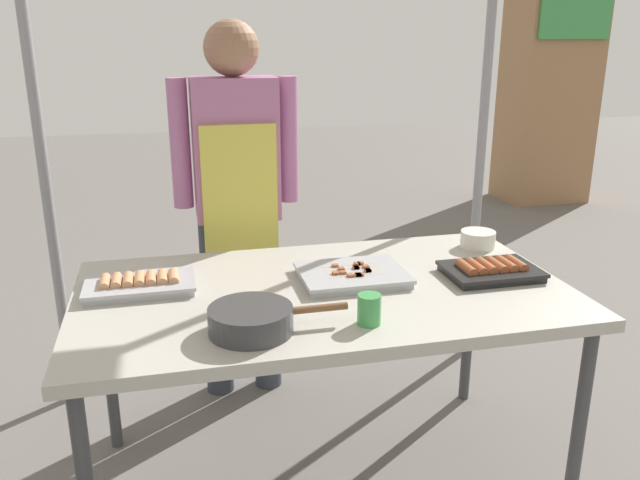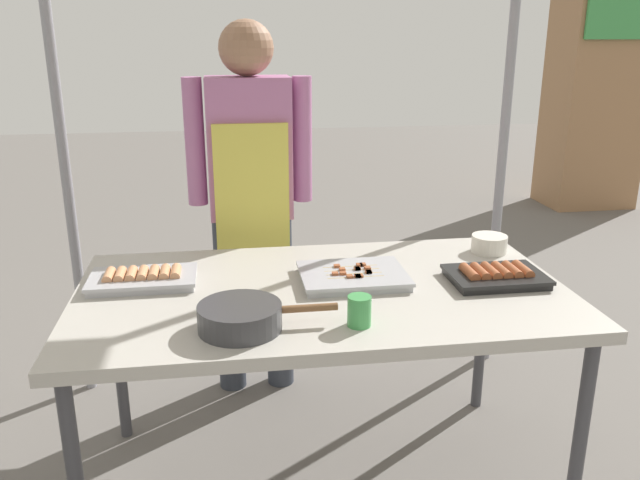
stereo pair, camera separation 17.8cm
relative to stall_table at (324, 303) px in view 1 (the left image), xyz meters
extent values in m
plane|color=#66605B|center=(0.00, 0.00, -0.70)|extent=(18.00, 18.00, 0.00)
cube|color=#B7B2A8|center=(0.00, 0.00, 0.03)|extent=(1.60, 0.90, 0.04)
cylinder|color=#3F3F44|center=(0.74, -0.39, -0.34)|extent=(0.04, 0.04, 0.71)
cylinder|color=#3F3F44|center=(-0.74, 0.39, -0.34)|extent=(0.04, 0.04, 0.71)
cylinder|color=#3F3F44|center=(0.74, 0.39, -0.34)|extent=(0.04, 0.04, 0.71)
cylinder|color=gray|center=(-0.95, 0.80, 0.48)|extent=(0.04, 0.04, 2.36)
cylinder|color=gray|center=(0.95, 0.80, 0.48)|extent=(0.04, 0.04, 2.36)
cube|color=#ADADB2|center=(-0.59, 0.12, 0.06)|extent=(0.34, 0.20, 0.02)
cube|color=#ADADB2|center=(-0.59, 0.12, 0.08)|extent=(0.35, 0.21, 0.01)
cylinder|color=tan|center=(-0.69, 0.12, 0.09)|extent=(0.03, 0.10, 0.03)
cylinder|color=tan|center=(-0.66, 0.12, 0.09)|extent=(0.03, 0.10, 0.03)
cylinder|color=tan|center=(-0.62, 0.12, 0.09)|extent=(0.03, 0.10, 0.03)
cylinder|color=tan|center=(-0.59, 0.12, 0.09)|extent=(0.03, 0.10, 0.03)
cylinder|color=tan|center=(-0.55, 0.12, 0.09)|extent=(0.03, 0.10, 0.03)
cylinder|color=tan|center=(-0.51, 0.12, 0.09)|extent=(0.03, 0.10, 0.03)
cylinder|color=tan|center=(-0.48, 0.12, 0.09)|extent=(0.03, 0.10, 0.03)
cube|color=#ADADB2|center=(0.11, 0.05, 0.06)|extent=(0.34, 0.27, 0.02)
cube|color=#ADADB2|center=(0.11, 0.05, 0.08)|extent=(0.36, 0.28, 0.01)
cylinder|color=tan|center=(0.11, 0.00, 0.08)|extent=(0.19, 0.01, 0.01)
cube|color=#9E512D|center=(0.13, 0.00, 0.08)|extent=(0.02, 0.02, 0.02)
cube|color=#9E512D|center=(0.12, 0.00, 0.08)|extent=(0.02, 0.02, 0.02)
cube|color=#9E512D|center=(0.12, 0.00, 0.08)|extent=(0.02, 0.02, 0.02)
cube|color=#9E512D|center=(0.09, 0.00, 0.08)|extent=(0.02, 0.02, 0.02)
cylinder|color=tan|center=(0.11, 0.03, 0.08)|extent=(0.19, 0.01, 0.01)
cube|color=#9E512D|center=(0.16, 0.03, 0.08)|extent=(0.02, 0.02, 0.02)
cube|color=#9E512D|center=(0.05, 0.03, 0.08)|extent=(0.02, 0.02, 0.02)
cube|color=#9E512D|center=(0.16, 0.03, 0.08)|extent=(0.02, 0.02, 0.02)
cube|color=#9E512D|center=(0.07, 0.03, 0.08)|extent=(0.02, 0.02, 0.02)
cylinder|color=tan|center=(0.11, 0.07, 0.08)|extent=(0.19, 0.01, 0.01)
cube|color=#9E512D|center=(0.13, 0.07, 0.08)|extent=(0.02, 0.02, 0.02)
cube|color=#9E512D|center=(0.08, 0.07, 0.08)|extent=(0.02, 0.02, 0.02)
cube|color=#9E512D|center=(0.17, 0.07, 0.08)|extent=(0.02, 0.02, 0.02)
cube|color=#9E512D|center=(0.13, 0.07, 0.08)|extent=(0.02, 0.02, 0.02)
cylinder|color=tan|center=(0.11, 0.10, 0.08)|extent=(0.19, 0.01, 0.01)
cube|color=#9E512D|center=(0.16, 0.10, 0.08)|extent=(0.02, 0.02, 0.02)
cube|color=#9E512D|center=(0.07, 0.10, 0.08)|extent=(0.02, 0.02, 0.02)
cube|color=#9E512D|center=(0.15, 0.10, 0.08)|extent=(0.02, 0.02, 0.02)
cube|color=black|center=(0.59, -0.03, 0.06)|extent=(0.30, 0.21, 0.02)
cube|color=black|center=(0.59, -0.03, 0.08)|extent=(0.32, 0.22, 0.01)
cylinder|color=#9E512D|center=(0.49, -0.03, 0.09)|extent=(0.03, 0.11, 0.03)
cylinder|color=#9E512D|center=(0.53, -0.03, 0.09)|extent=(0.03, 0.11, 0.03)
cylinder|color=#9E512D|center=(0.57, -0.03, 0.09)|extent=(0.03, 0.11, 0.03)
cylinder|color=#9E512D|center=(0.60, -0.03, 0.09)|extent=(0.03, 0.11, 0.03)
cylinder|color=#9E512D|center=(0.64, -0.03, 0.09)|extent=(0.03, 0.11, 0.03)
cylinder|color=#9E512D|center=(0.68, -0.03, 0.09)|extent=(0.03, 0.11, 0.03)
cylinder|color=#38383A|center=(-0.28, -0.27, 0.09)|extent=(0.24, 0.24, 0.07)
cylinder|color=brown|center=(-0.08, -0.27, 0.10)|extent=(0.16, 0.02, 0.02)
cylinder|color=#386B33|center=(-0.28, -0.27, 0.12)|extent=(0.22, 0.22, 0.01)
cylinder|color=silver|center=(0.69, 0.27, 0.09)|extent=(0.13, 0.13, 0.07)
cylinder|color=#3F994C|center=(0.06, -0.30, 0.10)|extent=(0.07, 0.07, 0.09)
cylinder|color=#333842|center=(-0.30, 0.72, -0.29)|extent=(0.12, 0.12, 0.81)
cylinder|color=#333842|center=(-0.08, 0.72, -0.29)|extent=(0.12, 0.12, 0.81)
cube|color=#B26B9E|center=(-0.19, 0.72, 0.40)|extent=(0.34, 0.20, 0.57)
cube|color=#D8CC4C|center=(-0.19, 0.61, 0.26)|extent=(0.30, 0.02, 0.52)
cylinder|color=#B26B9E|center=(-0.41, 0.72, 0.43)|extent=(0.08, 0.08, 0.52)
cylinder|color=#B26B9E|center=(0.03, 0.72, 0.43)|extent=(0.08, 0.08, 0.52)
sphere|color=#9E7256|center=(-0.19, 0.72, 0.80)|extent=(0.22, 0.22, 0.22)
cube|color=#9E724C|center=(3.05, 3.58, 0.35)|extent=(0.76, 0.56, 2.10)
cube|color=#3F994C|center=(3.05, 3.28, 0.98)|extent=(0.69, 0.03, 0.36)
camera|label=1|loc=(-0.47, -1.91, 0.85)|focal=36.18mm
camera|label=2|loc=(-0.30, -1.94, 0.85)|focal=36.18mm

